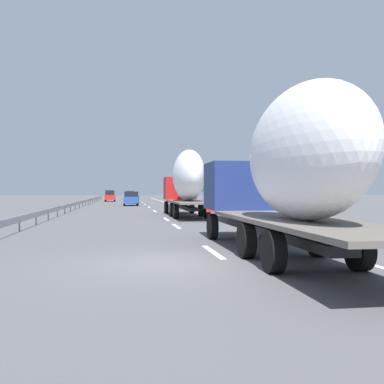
{
  "coord_description": "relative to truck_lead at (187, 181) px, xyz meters",
  "views": [
    {
      "loc": [
        -12.16,
        1.0,
        1.98
      ],
      "look_at": [
        17.84,
        -3.49,
        1.86
      ],
      "focal_mm": 42.11,
      "sensor_mm": 36.0,
      "label": 1
    }
  ],
  "objects": [
    {
      "name": "ground_plane",
      "position": [
        18.63,
        3.6,
        -2.71
      ],
      "size": [
        260.0,
        260.0,
        0.0
      ],
      "primitive_type": "plane",
      "color": "#4C4C4F"
    },
    {
      "name": "lane_stripe_0",
      "position": [
        -19.37,
        1.8,
        -2.71
      ],
      "size": [
        3.2,
        0.2,
        0.01
      ],
      "primitive_type": "cube",
      "color": "white",
      "rests_on": "ground_plane"
    },
    {
      "name": "lane_stripe_1",
      "position": [
        -8.94,
        1.8,
        -2.71
      ],
      "size": [
        3.2,
        0.2,
        0.01
      ],
      "primitive_type": "cube",
      "color": "white",
      "rests_on": "ground_plane"
    },
    {
      "name": "lane_stripe_2",
      "position": [
        -2.87,
        1.8,
        -2.71
      ],
      "size": [
        3.2,
        0.2,
        0.01
      ],
      "primitive_type": "cube",
      "color": "white",
      "rests_on": "ground_plane"
    },
    {
      "name": "lane_stripe_3",
      "position": [
        8.89,
        1.8,
        -2.71
      ],
      "size": [
        3.2,
        0.2,
        0.01
      ],
      "primitive_type": "cube",
      "color": "white",
      "rests_on": "ground_plane"
    },
    {
      "name": "lane_stripe_4",
      "position": [
        19.07,
        1.8,
        -2.71
      ],
      "size": [
        3.2,
        0.2,
        0.01
      ],
      "primitive_type": "cube",
      "color": "white",
      "rests_on": "ground_plane"
    },
    {
      "name": "lane_stripe_5",
      "position": [
        29.68,
        1.8,
        -2.71
      ],
      "size": [
        3.2,
        0.2,
        0.01
      ],
      "primitive_type": "cube",
      "color": "white",
      "rests_on": "ground_plane"
    },
    {
      "name": "lane_stripe_6",
      "position": [
        40.99,
        1.8,
        -2.71
      ],
      "size": [
        3.2,
        0.2,
        0.01
      ],
      "primitive_type": "cube",
      "color": "white",
      "rests_on": "ground_plane"
    },
    {
      "name": "lane_stripe_7",
      "position": [
        54.73,
        1.8,
        -2.71
      ],
      "size": [
        3.2,
        0.2,
        0.01
      ],
      "primitive_type": "cube",
      "color": "white",
      "rests_on": "ground_plane"
    },
    {
      "name": "lane_stripe_8",
      "position": [
        65.94,
        1.8,
        -2.71
      ],
      "size": [
        3.2,
        0.2,
        0.01
      ],
      "primitive_type": "cube",
      "color": "white",
      "rests_on": "ground_plane"
    },
    {
      "name": "lane_stripe_9",
      "position": [
        77.93,
        1.8,
        -2.71
      ],
      "size": [
        3.2,
        0.2,
        0.01
      ],
      "primitive_type": "cube",
      "color": "white",
      "rests_on": "ground_plane"
    },
    {
      "name": "edge_line_right",
      "position": [
        23.63,
        -1.9,
        -2.71
      ],
      "size": [
        110.0,
        0.2,
        0.01
      ],
      "primitive_type": "cube",
      "color": "white",
      "rests_on": "ground_plane"
    },
    {
      "name": "truck_lead",
      "position": [
        0.0,
        0.0,
        0.0
      ],
      "size": [
        13.17,
        2.55,
        4.93
      ],
      "color": "#B21919",
      "rests_on": "ground_plane"
    },
    {
      "name": "truck_trailing",
      "position": [
        -21.09,
        -0.0,
        -0.1
      ],
      "size": [
        14.09,
        2.55,
        4.73
      ],
      "color": "navy",
      "rests_on": "ground_plane"
    },
    {
      "name": "car_blue_sedan",
      "position": [
        25.09,
        3.84,
        -1.79
      ],
      "size": [
        4.53,
        1.89,
        1.81
      ],
      "color": "#28479E",
      "rests_on": "ground_plane"
    },
    {
      "name": "car_yellow_coupe",
      "position": [
        57.63,
        3.55,
        -1.77
      ],
      "size": [
        4.7,
        1.77,
        1.86
      ],
      "color": "gold",
      "rests_on": "ground_plane"
    },
    {
      "name": "car_red_compact",
      "position": [
        46.71,
        7.17,
        -1.73
      ],
      "size": [
        4.24,
        1.78,
        1.98
      ],
      "color": "red",
      "rests_on": "ground_plane"
    },
    {
      "name": "car_black_suv",
      "position": [
        34.42,
        3.46,
        -1.8
      ],
      "size": [
        4.39,
        1.85,
        1.79
      ],
      "color": "black",
      "rests_on": "ground_plane"
    },
    {
      "name": "road_sign",
      "position": [
        16.71,
        -3.1,
        -0.66
      ],
      "size": [
        0.1,
        0.9,
        2.95
      ],
      "color": "gray",
      "rests_on": "ground_plane"
    },
    {
      "name": "tree_0",
      "position": [
        44.24,
        -7.64,
        1.68
      ],
      "size": [
        3.2,
        3.2,
        7.12
      ],
      "color": "#472D19",
      "rests_on": "ground_plane"
    },
    {
      "name": "tree_1",
      "position": [
        9.52,
        -9.75,
        1.06
      ],
      "size": [
        3.43,
        3.43,
        5.93
      ],
      "color": "#472D19",
      "rests_on": "ground_plane"
    },
    {
      "name": "tree_2",
      "position": [
        50.21,
        -7.89,
        1.34
      ],
      "size": [
        3.34,
        3.34,
        6.47
      ],
      "color": "#472D19",
      "rests_on": "ground_plane"
    },
    {
      "name": "tree_3",
      "position": [
        36.73,
        -8.9,
        1.06
      ],
      "size": [
        3.38,
        3.38,
        5.82
      ],
      "color": "#472D19",
      "rests_on": "ground_plane"
    },
    {
      "name": "guardrail_median",
      "position": [
        21.63,
        9.6,
        -2.13
      ],
      "size": [
        94.0,
        0.1,
        0.76
      ],
      "color": "#9EA0A5",
      "rests_on": "ground_plane"
    }
  ]
}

